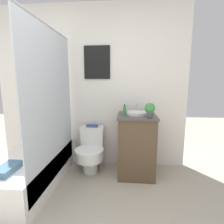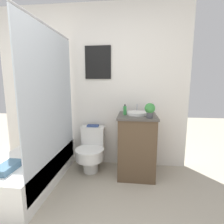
% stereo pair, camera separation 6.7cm
% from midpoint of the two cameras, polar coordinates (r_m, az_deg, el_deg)
% --- Properties ---
extents(wall_back, '(3.00, 0.07, 2.50)m').
position_cam_midpoint_polar(wall_back, '(2.83, -6.06, 8.02)').
color(wall_back, white).
rests_on(wall_back, ground_plane).
extents(shower_area, '(0.69, 1.42, 1.98)m').
position_cam_midpoint_polar(shower_area, '(2.61, -23.74, -15.44)').
color(shower_area, white).
rests_on(shower_area, ground_plane).
extents(toilet, '(0.42, 0.53, 0.65)m').
position_cam_midpoint_polar(toilet, '(2.73, -6.08, -12.25)').
color(toilet, white).
rests_on(toilet, ground_plane).
extents(vanity, '(0.54, 0.57, 0.88)m').
position_cam_midpoint_polar(vanity, '(2.59, 8.75, -10.55)').
color(vanity, brown).
rests_on(vanity, ground_plane).
extents(sink, '(0.30, 0.33, 0.13)m').
position_cam_midpoint_polar(sink, '(2.49, 9.01, -0.37)').
color(sink, white).
rests_on(sink, vanity).
extents(soap_bottle, '(0.05, 0.05, 0.15)m').
position_cam_midpoint_polar(soap_bottle, '(2.46, 5.02, 0.57)').
color(soap_bottle, green).
rests_on(soap_bottle, vanity).
extents(potted_plant, '(0.13, 0.13, 0.19)m').
position_cam_midpoint_polar(potted_plant, '(2.29, 13.08, 0.83)').
color(potted_plant, '#4C4C51').
rests_on(potted_plant, vanity).
extents(book_on_tank, '(0.18, 0.11, 0.02)m').
position_cam_midpoint_polar(book_on_tank, '(2.75, -5.55, -4.48)').
color(book_on_tank, '#33477F').
rests_on(book_on_tank, toilet).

